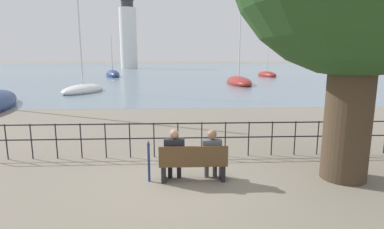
% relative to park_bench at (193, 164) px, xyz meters
% --- Properties ---
extents(ground_plane, '(1000.00, 1000.00, 0.00)m').
position_rel_park_bench_xyz_m(ground_plane, '(0.00, 0.06, -0.42)').
color(ground_plane, gray).
extents(harbor_water, '(600.00, 300.00, 0.01)m').
position_rel_park_bench_xyz_m(harbor_water, '(0.00, 160.89, -0.42)').
color(harbor_water, slate).
rests_on(harbor_water, ground_plane).
extents(park_bench, '(1.62, 0.45, 0.90)m').
position_rel_park_bench_xyz_m(park_bench, '(0.00, 0.00, 0.00)').
color(park_bench, brown).
rests_on(park_bench, ground_plane).
extents(seated_person_left, '(0.49, 0.35, 1.27)m').
position_rel_park_bench_xyz_m(seated_person_left, '(-0.45, 0.07, 0.27)').
color(seated_person_left, black).
rests_on(seated_person_left, ground_plane).
extents(seated_person_right, '(0.46, 0.35, 1.25)m').
position_rel_park_bench_xyz_m(seated_person_right, '(0.45, 0.07, 0.26)').
color(seated_person_right, '#4C4C51').
rests_on(seated_person_right, ground_plane).
extents(promenade_railing, '(12.13, 0.04, 1.05)m').
position_rel_park_bench_xyz_m(promenade_railing, '(-0.00, 1.85, 0.27)').
color(promenade_railing, black).
rests_on(promenade_railing, ground_plane).
extents(closed_umbrella, '(0.09, 0.09, 1.02)m').
position_rel_park_bench_xyz_m(closed_umbrella, '(-1.05, 0.02, 0.14)').
color(closed_umbrella, navy).
rests_on(closed_umbrella, ground_plane).
extents(sailboat_1, '(4.47, 8.00, 7.42)m').
position_rel_park_bench_xyz_m(sailboat_1, '(-11.56, 46.32, -0.07)').
color(sailboat_1, navy).
rests_on(sailboat_1, ground_plane).
extents(sailboat_2, '(3.70, 5.90, 12.50)m').
position_rel_park_bench_xyz_m(sailboat_2, '(-8.78, 20.44, -0.11)').
color(sailboat_2, white).
rests_on(sailboat_2, ground_plane).
extents(sailboat_3, '(2.52, 8.71, 12.71)m').
position_rel_park_bench_xyz_m(sailboat_3, '(7.04, 28.97, -0.11)').
color(sailboat_3, maroon).
rests_on(sailboat_3, ground_plane).
extents(sailboat_4, '(3.03, 6.07, 9.21)m').
position_rel_park_bench_xyz_m(sailboat_4, '(15.39, 45.33, -0.12)').
color(sailboat_4, maroon).
rests_on(sailboat_4, ground_plane).
extents(harbor_lighthouse, '(5.56, 5.56, 23.92)m').
position_rel_park_bench_xyz_m(harbor_lighthouse, '(-16.40, 96.33, 10.70)').
color(harbor_lighthouse, white).
rests_on(harbor_lighthouse, ground_plane).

